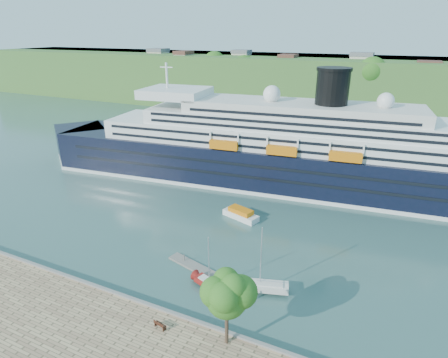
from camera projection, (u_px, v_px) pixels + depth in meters
ground at (142, 308)px, 50.94m from camera, size 400.00×400.00×0.00m
far_hillside at (336, 85)px, 168.39m from camera, size 400.00×50.00×24.00m
quay_coping at (141, 302)px, 50.34m from camera, size 220.00×0.50×0.30m
cruise_ship at (270, 127)px, 87.58m from camera, size 125.83×32.11×27.98m
park_bench at (160, 324)px, 45.97m from camera, size 1.85×1.05×1.12m
promenade_tree at (227, 306)px, 42.08m from camera, size 6.39×6.39×10.59m
floating_pontoon at (208, 274)px, 57.71m from camera, size 15.87×5.85×0.35m
sailboat_red at (211, 266)px, 52.91m from camera, size 6.61×3.71×8.23m
sailboat_white_far at (265, 263)px, 52.14m from camera, size 8.08×4.36×10.06m
tender_launch at (241, 213)px, 74.79m from camera, size 8.02×4.69×2.10m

